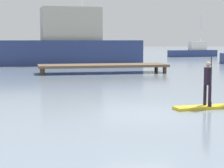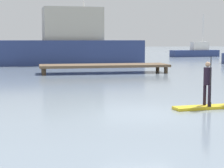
% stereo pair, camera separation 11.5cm
% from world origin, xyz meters
% --- Properties ---
extents(ground_plane, '(240.00, 240.00, 0.00)m').
position_xyz_m(ground_plane, '(0.00, 0.00, 0.00)').
color(ground_plane, gray).
extents(paddleboard_near, '(3.09, 0.89, 0.10)m').
position_xyz_m(paddleboard_near, '(2.76, 0.33, 0.05)').
color(paddleboard_near, gold).
rests_on(paddleboard_near, ground).
extents(paddler_adult, '(0.31, 0.50, 1.76)m').
position_xyz_m(paddler_adult, '(2.47, 0.29, 1.00)').
color(paddler_adult, black).
rests_on(paddler_adult, paddleboard_near).
extents(fishing_boat_white_large, '(15.47, 5.01, 15.61)m').
position_xyz_m(fishing_boat_white_large, '(-0.23, 27.32, 1.96)').
color(fishing_boat_white_large, navy).
rests_on(fishing_boat_white_large, ground).
extents(trawler_grey_distant, '(7.38, 2.75, 6.01)m').
position_xyz_m(trawler_grey_distant, '(19.23, 41.65, 0.72)').
color(trawler_grey_distant, navy).
rests_on(trawler_grey_distant, ground).
extents(floating_dock, '(9.36, 2.61, 0.63)m').
position_xyz_m(floating_dock, '(1.54, 16.17, 0.53)').
color(floating_dock, brown).
rests_on(floating_dock, ground).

